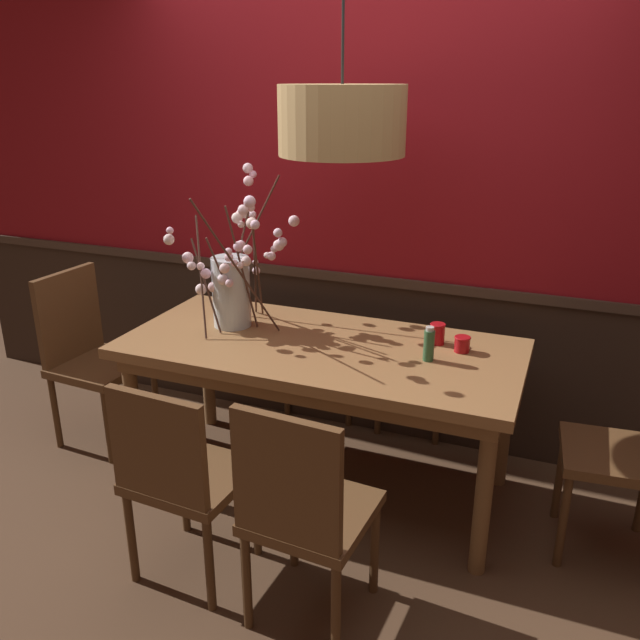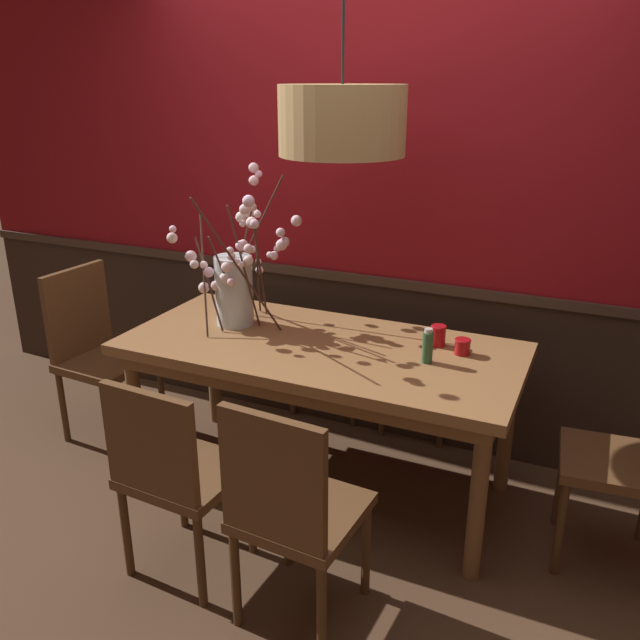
# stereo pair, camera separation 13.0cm
# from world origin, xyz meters

# --- Properties ---
(ground_plane) EXTENTS (24.00, 24.00, 0.00)m
(ground_plane) POSITION_xyz_m (0.00, 0.00, 0.00)
(ground_plane) COLOR #4C3321
(back_wall) EXTENTS (5.51, 0.14, 2.83)m
(back_wall) POSITION_xyz_m (0.00, 0.69, 1.41)
(back_wall) COLOR #2D2119
(back_wall) RESTS_ON ground
(dining_table) EXTENTS (1.87, 0.87, 0.77)m
(dining_table) POSITION_xyz_m (0.00, 0.00, 0.68)
(dining_table) COLOR olive
(dining_table) RESTS_ON ground
(chair_far_side_right) EXTENTS (0.41, 0.41, 0.95)m
(chair_far_side_right) POSITION_xyz_m (0.29, 0.84, 0.52)
(chair_far_side_right) COLOR brown
(chair_far_side_right) RESTS_ON ground
(chair_far_side_left) EXTENTS (0.47, 0.40, 0.95)m
(chair_far_side_left) POSITION_xyz_m (-0.27, 0.85, 0.54)
(chair_far_side_left) COLOR brown
(chair_far_side_left) RESTS_ON ground
(chair_head_west_end) EXTENTS (0.46, 0.48, 0.97)m
(chair_head_west_end) POSITION_xyz_m (-1.37, -0.02, 0.53)
(chair_head_west_end) COLOR brown
(chair_head_west_end) RESTS_ON ground
(chair_near_side_right) EXTENTS (0.45, 0.46, 0.94)m
(chair_near_side_right) POSITION_xyz_m (0.28, -0.87, 0.52)
(chair_near_side_right) COLOR brown
(chair_near_side_right) RESTS_ON ground
(chair_near_side_left) EXTENTS (0.46, 0.44, 0.89)m
(chair_near_side_left) POSITION_xyz_m (-0.26, -0.83, 0.50)
(chair_near_side_left) COLOR brown
(chair_near_side_left) RESTS_ON ground
(chair_head_east_end) EXTENTS (0.45, 0.44, 0.90)m
(chair_head_east_end) POSITION_xyz_m (1.39, 0.01, 0.52)
(chair_head_east_end) COLOR brown
(chair_head_east_end) RESTS_ON ground
(vase_with_blossoms) EXTENTS (0.56, 0.73, 0.76)m
(vase_with_blossoms) POSITION_xyz_m (-0.49, 0.07, 0.99)
(vase_with_blossoms) COLOR silver
(vase_with_blossoms) RESTS_ON dining_table
(candle_holder_nearer_center) EXTENTS (0.07, 0.07, 0.10)m
(candle_holder_nearer_center) POSITION_xyz_m (0.51, 0.21, 0.82)
(candle_holder_nearer_center) COLOR #9E0F14
(candle_holder_nearer_center) RESTS_ON dining_table
(candle_holder_nearer_edge) EXTENTS (0.08, 0.08, 0.07)m
(candle_holder_nearer_edge) POSITION_xyz_m (0.64, 0.16, 0.81)
(candle_holder_nearer_edge) COLOR #9E0F14
(candle_holder_nearer_edge) RESTS_ON dining_table
(condiment_bottle) EXTENTS (0.05, 0.05, 0.16)m
(condiment_bottle) POSITION_xyz_m (0.52, 0.00, 0.85)
(condiment_bottle) COLOR #2D5633
(condiment_bottle) RESTS_ON dining_table
(pendant_lamp) EXTENTS (0.54, 0.54, 1.20)m
(pendant_lamp) POSITION_xyz_m (0.08, 0.05, 1.78)
(pendant_lamp) COLOR tan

